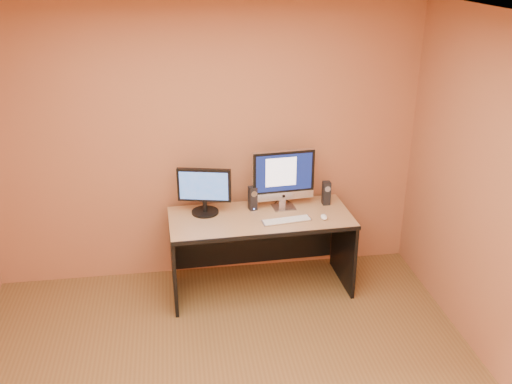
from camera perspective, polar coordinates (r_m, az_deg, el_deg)
walls at (r=3.44m, az=-2.86°, el=-5.96°), size 4.00×4.00×2.60m
ceiling at (r=3.03m, az=-3.37°, el=16.02°), size 4.00×4.00×0.00m
desk at (r=5.29m, az=0.46°, el=-6.15°), size 1.66×0.77×0.76m
imac at (r=5.18m, az=2.84°, el=1.23°), size 0.60×0.26×0.56m
second_monitor at (r=5.11m, az=-5.19°, el=0.07°), size 0.53×0.35×0.43m
speaker_left at (r=5.21m, az=-0.33°, el=-0.62°), size 0.08×0.09×0.22m
speaker_right at (r=5.35m, az=7.04°, el=-0.10°), size 0.07×0.08×0.22m
keyboard at (r=5.03m, az=3.08°, el=-2.85°), size 0.45×0.17×0.02m
mouse at (r=5.10m, az=6.81°, el=-2.48°), size 0.07×0.11×0.04m
cable_a at (r=5.42m, az=3.17°, el=-0.89°), size 0.08×0.22×0.01m
cable_b at (r=5.43m, az=2.20°, el=-0.84°), size 0.10×0.16×0.01m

